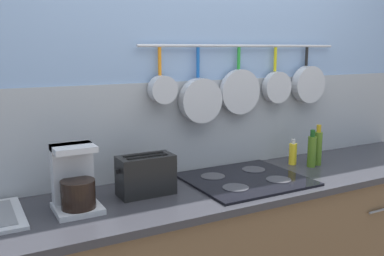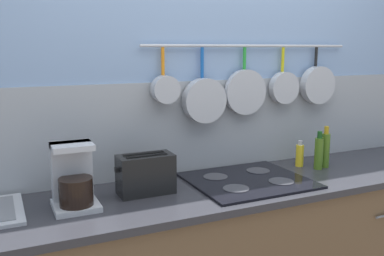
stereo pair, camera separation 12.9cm
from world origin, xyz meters
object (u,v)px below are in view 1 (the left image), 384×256
at_px(bottle_dish_soap, 293,153).
at_px(bottle_sesame_oil, 318,147).
at_px(bottle_olive_oil, 312,151).
at_px(toaster, 146,175).
at_px(coffee_maker, 75,183).

relative_size(bottle_dish_soap, bottle_sesame_oil, 0.64).
height_order(bottle_dish_soap, bottle_olive_oil, bottle_olive_oil).
relative_size(toaster, bottle_olive_oil, 1.27).
height_order(coffee_maker, bottle_dish_soap, coffee_maker).
height_order(bottle_olive_oil, bottle_sesame_oil, bottle_sesame_oil).
bearing_deg(toaster, coffee_maker, -174.30).
relative_size(coffee_maker, bottle_sesame_oil, 1.18).
bearing_deg(bottle_dish_soap, coffee_maker, -175.24).
height_order(toaster, bottle_olive_oil, bottle_olive_oil).
height_order(toaster, bottle_sesame_oil, bottle_sesame_oil).
distance_m(bottle_dish_soap, bottle_olive_oil, 0.11).
bearing_deg(coffee_maker, bottle_sesame_oil, 1.23).
distance_m(bottle_olive_oil, bottle_sesame_oil, 0.06).
xyz_separation_m(coffee_maker, bottle_olive_oil, (1.36, 0.02, -0.02)).
relative_size(toaster, bottle_sesame_oil, 1.16).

